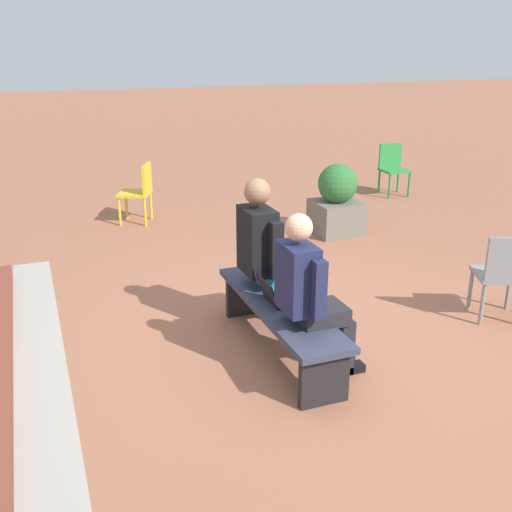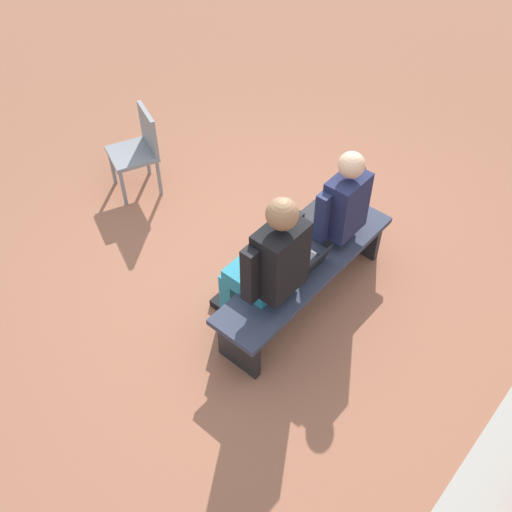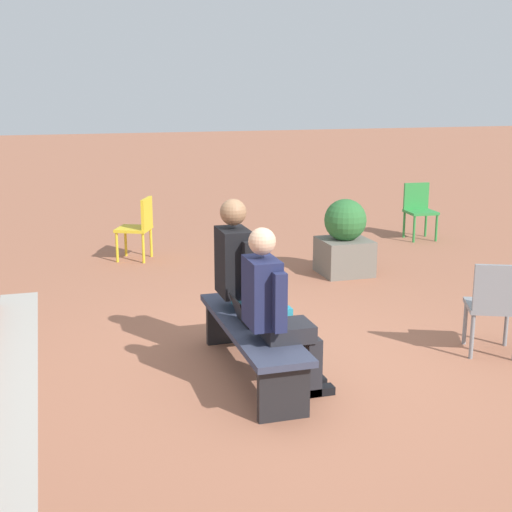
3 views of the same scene
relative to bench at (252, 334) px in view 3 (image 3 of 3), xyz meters
name	(u,v)px [view 3 (image 3 of 3)]	position (x,y,z in m)	size (l,w,h in m)	color
ground_plane	(276,370)	(0.05, -0.22, -0.35)	(60.00, 60.00, 0.00)	#9E6047
concrete_strip	(10,404)	(0.00, 1.86, -0.35)	(5.96, 0.40, 0.01)	#A8A399
bench	(252,334)	(0.00, 0.00, 0.00)	(1.80, 0.44, 0.45)	#33384C
person_student	(275,307)	(-0.40, -0.07, 0.35)	(0.52, 0.65, 1.30)	#232328
person_adult	(246,275)	(0.40, -0.07, 0.38)	(0.57, 0.72, 1.39)	teal
laptop	(249,316)	(0.02, 0.01, 0.15)	(0.32, 0.29, 0.21)	black
plastic_chair_far_left	(139,225)	(4.21, 0.33, 0.13)	(0.56, 0.56, 0.84)	gold
plastic_chair_mid_courtyard	(494,302)	(-0.16, -2.12, 0.13)	(0.55, 0.55, 0.84)	gray
plastic_chair_near_bench_right	(419,207)	(4.36, -3.92, 0.13)	(0.45, 0.45, 0.84)	#2D893D
planter	(345,239)	(2.75, -2.00, 0.08)	(0.60, 0.60, 0.94)	#6B665B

